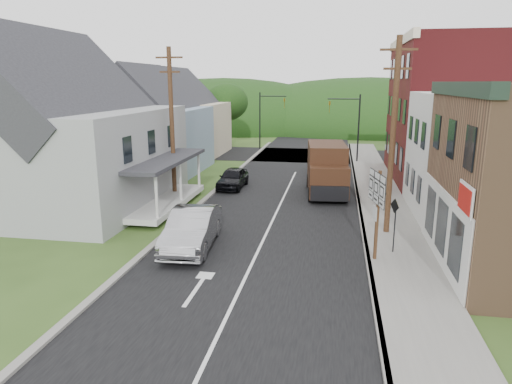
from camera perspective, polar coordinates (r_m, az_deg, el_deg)
The scene contains 24 objects.
ground at distance 19.38m, azimuth 0.13°, elevation -7.69°, with size 120.00×120.00×0.00m, color #2D4719.
road at distance 28.84m, azimuth 3.54°, elevation -0.56°, with size 9.00×90.00×0.02m, color black.
cross_road at distance 45.45m, azimuth 5.99°, elevation 4.60°, with size 60.00×9.00×0.02m, color black.
sidewalk_right at distance 26.86m, azimuth 15.65°, elevation -1.94°, with size 2.80×55.00×0.15m, color slate.
curb_right at distance 26.76m, azimuth 12.77°, elevation -1.83°, with size 0.20×55.00×0.15m, color slate.
curb_left at distance 27.82m, azimuth -6.50°, elevation -1.02°, with size 0.30×55.00×0.12m, color slate.
storefront_white at distance 26.86m, azimuth 27.74°, elevation 3.93°, with size 8.00×7.00×6.50m, color silver.
storefront_red at distance 35.81m, azimuth 23.55°, elevation 9.22°, with size 8.00×12.00×10.00m, color maroon.
house_gray at distance 28.32m, azimuth -22.45°, elevation 6.89°, with size 10.20×12.24×8.35m.
house_blue at distance 37.69m, azimuth -12.13°, elevation 8.20°, with size 7.14×8.16×7.28m.
house_cream at distance 46.28m, azimuth -8.52°, elevation 9.29°, with size 7.14×8.16×7.28m.
utility_pole_right at distance 21.57m, azimuth 16.73°, elevation 6.69°, with size 1.60×0.26×9.00m.
utility_pole_left at distance 27.62m, azimuth -10.48°, elevation 8.42°, with size 1.60×0.26×9.00m.
traffic_signal_right at distance 41.44m, azimuth 11.77°, elevation 8.77°, with size 2.87×0.20×6.00m.
traffic_signal_left at distance 48.97m, azimuth 1.30°, elevation 9.74°, with size 2.87×0.20×6.00m.
tree_left_b at distance 36.00m, azimuth -24.27°, elevation 8.98°, with size 4.80×4.80×6.94m.
tree_left_c at distance 43.79m, azimuth -20.73°, elevation 11.29°, with size 5.80×5.80×8.41m.
tree_left_d at distance 51.29m, azimuth -3.72°, elevation 11.15°, with size 4.80×4.80×6.94m.
forested_ridge at distance 73.20m, azimuth 7.60°, elevation 7.95°, with size 90.00×30.00×16.00m, color #12330F.
silver_sedan at distance 19.94m, azimuth -7.99°, elevation -4.63°, with size 1.79×5.13×1.69m, color #9E9EA2.
dark_sedan at distance 31.00m, azimuth -2.93°, elevation 1.74°, with size 1.60×3.99×1.36m, color black.
delivery_van at distance 29.36m, azimuth 8.84°, elevation 2.80°, with size 2.82×5.92×3.21m.
route_sign_cluster at distance 18.32m, azimuth 14.87°, elevation -1.28°, with size 0.49×2.02×3.59m.
warning_sign at distance 19.51m, azimuth 16.95°, elevation -3.13°, with size 0.28×0.58×2.30m.
Camera 1 is at (3.09, -17.80, 7.03)m, focal length 32.00 mm.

